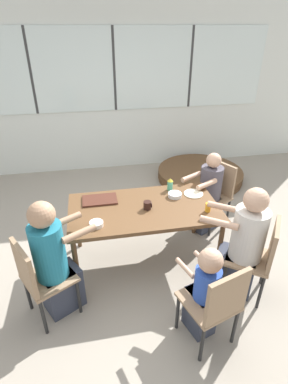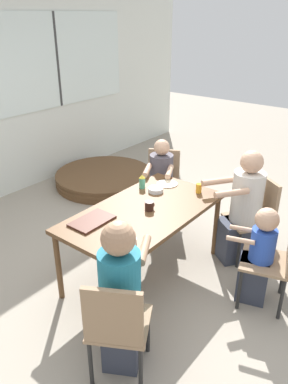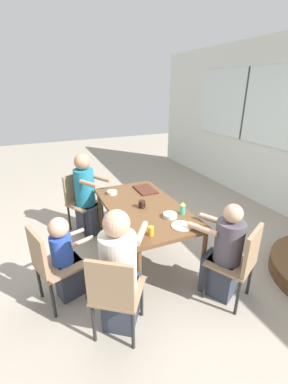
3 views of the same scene
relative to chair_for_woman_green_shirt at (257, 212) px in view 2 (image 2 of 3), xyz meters
The scene contains 18 objects.
ground_plane 1.30m from the chair_for_woman_green_shirt, 144.78° to the left, with size 16.00×16.00×0.00m, color gray.
dining_table 1.20m from the chair_for_woman_green_shirt, 144.78° to the left, with size 1.56×0.84×0.71m.
chair_for_woman_green_shirt is the anchor object (origin of this frame).
chair_for_man_blue_shirt 1.24m from the chair_for_woman_green_shirt, 86.06° to the left, with size 0.54×0.54×0.85m.
chair_for_man_teal_shirt 2.01m from the chair_for_woman_green_shirt, behind, with size 0.55×0.55×0.85m.
chair_for_toddler 0.76m from the chair_for_woman_green_shirt, 143.80° to the right, with size 0.50×0.50×0.85m.
person_woman_green_shirt 0.17m from the chair_for_woman_green_shirt, 144.78° to the left, with size 0.63×0.57×1.17m.
person_man_blue_shirt 1.16m from the chair_for_woman_green_shirt, 93.00° to the left, with size 0.56×0.47×1.04m.
person_man_teal_shirt 1.88m from the chair_for_woman_green_shirt, behind, with size 0.58×0.49×1.19m.
person_toddler 0.73m from the chair_for_woman_green_shirt, 155.58° to the right, with size 0.31×0.42×0.92m.
food_tray_dark 1.70m from the chair_for_woman_green_shirt, 147.59° to the left, with size 0.37×0.23×0.02m.
coffee_mug 1.17m from the chair_for_woman_green_shirt, 145.48° to the left, with size 0.09×0.08×0.08m.
sippy_cup 1.20m from the chair_for_woman_green_shirt, 121.57° to the left, with size 0.07×0.07×0.14m.
juice_glass 0.65m from the chair_for_woman_green_shirt, 125.79° to the left, with size 0.06×0.06×0.09m.
bowl_white_shallow 1.05m from the chair_for_woman_green_shirt, 125.67° to the left, with size 0.15×0.15×0.04m.
bowl_cereal 1.56m from the chair_for_woman_green_shirt, 163.25° to the left, with size 0.13×0.13×0.04m.
plate_tortillas 0.95m from the chair_for_woman_green_shirt, 113.94° to the left, with size 0.22×0.22×0.01m.
folded_table_stack 2.55m from the chair_for_woman_green_shirt, 81.94° to the left, with size 1.44×1.44×0.18m.
Camera 2 is at (-2.35, -1.85, 2.32)m, focal length 35.00 mm.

